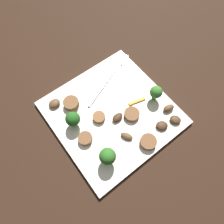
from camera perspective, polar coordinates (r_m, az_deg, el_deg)
name	(u,v)px	position (r m, az deg, el deg)	size (l,w,h in m)	color
ground_plane	(112,114)	(0.48, 0.00, -0.50)	(1.40, 1.40, 0.00)	black
plate	(112,113)	(0.47, 0.00, -0.25)	(0.26, 0.26, 0.01)	white
fork	(111,75)	(0.52, -0.22, 10.45)	(0.17, 0.08, 0.00)	silver
broccoli_floret_0	(73,119)	(0.44, -11.05, -1.96)	(0.03, 0.03, 0.04)	#296420
broccoli_floret_1	(108,156)	(0.40, -1.27, -12.47)	(0.03, 0.03, 0.05)	#347525
broccoli_floret_2	(156,92)	(0.47, 12.36, 5.45)	(0.03, 0.03, 0.04)	#408630
sausage_slice_0	(99,117)	(0.46, -3.70, -1.48)	(0.03, 0.03, 0.01)	brown
sausage_slice_1	(148,142)	(0.44, 10.21, -8.35)	(0.04, 0.04, 0.01)	brown
sausage_slice_2	(132,114)	(0.46, 5.61, -0.66)	(0.04, 0.04, 0.01)	brown
sausage_slice_3	(71,103)	(0.48, -11.49, 2.42)	(0.04, 0.04, 0.02)	brown
sausage_slice_4	(85,139)	(0.44, -7.59, -7.47)	(0.03, 0.03, 0.01)	brown
mushroom_0	(127,136)	(0.44, 4.20, -6.87)	(0.03, 0.01, 0.01)	brown
mushroom_1	(54,104)	(0.49, -16.04, 2.32)	(0.03, 0.02, 0.01)	brown
mushroom_2	(175,120)	(0.48, 17.53, -2.12)	(0.02, 0.02, 0.01)	#4C331E
mushroom_3	(116,118)	(0.46, 1.18, -1.84)	(0.03, 0.02, 0.01)	#422B19
mushroom_4	(162,126)	(0.46, 13.96, -3.78)	(0.03, 0.02, 0.01)	#422B19
mushroom_5	(169,108)	(0.48, 15.78, 1.07)	(0.03, 0.02, 0.01)	brown
pepper_strip_0	(137,101)	(0.48, 7.09, 3.06)	(0.04, 0.01, 0.00)	orange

